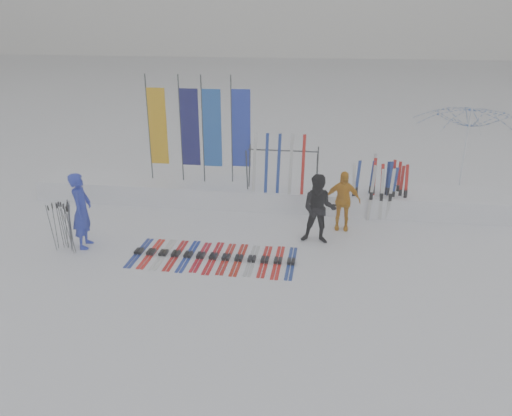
% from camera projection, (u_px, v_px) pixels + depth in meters
% --- Properties ---
extents(ground, '(120.00, 120.00, 0.00)m').
position_uv_depth(ground, '(236.00, 275.00, 11.05)').
color(ground, white).
rests_on(ground, ground).
extents(snow_bank, '(14.00, 1.60, 0.60)m').
position_uv_depth(snow_bank, '(264.00, 194.00, 15.18)').
color(snow_bank, white).
rests_on(snow_bank, ground).
extents(person_blue, '(0.55, 0.75, 1.90)m').
position_uv_depth(person_blue, '(82.00, 211.00, 12.11)').
color(person_blue, '#1E2EB1').
rests_on(person_blue, ground).
extents(person_black, '(0.90, 0.72, 1.78)m').
position_uv_depth(person_black, '(319.00, 209.00, 12.36)').
color(person_black, black).
rests_on(person_black, ground).
extents(person_yellow, '(0.96, 0.43, 1.61)m').
position_uv_depth(person_yellow, '(342.00, 200.00, 13.18)').
color(person_yellow, orange).
rests_on(person_yellow, ground).
extents(tent_canopy, '(3.35, 3.41, 3.01)m').
position_uv_depth(tent_canopy, '(465.00, 154.00, 14.87)').
color(tent_canopy, white).
rests_on(tent_canopy, ground).
extents(ski_row, '(3.86, 1.70, 0.07)m').
position_uv_depth(ski_row, '(214.00, 257.00, 11.82)').
color(ski_row, navy).
rests_on(ski_row, ground).
extents(pole_cluster, '(0.68, 0.51, 1.25)m').
position_uv_depth(pole_cluster, '(66.00, 226.00, 12.08)').
color(pole_cluster, '#595B60').
rests_on(pole_cluster, ground).
extents(feather_flags, '(3.12, 0.14, 3.20)m').
position_uv_depth(feather_flags, '(199.00, 128.00, 14.84)').
color(feather_flags, '#383A3F').
rests_on(feather_flags, ground).
extents(ski_rack, '(2.04, 0.80, 1.23)m').
position_uv_depth(ski_rack, '(282.00, 164.00, 14.34)').
color(ski_rack, '#383A3F').
rests_on(ski_rack, ground).
extents(upright_skis, '(1.52, 0.92, 1.69)m').
position_uv_depth(upright_skis, '(382.00, 189.00, 14.10)').
color(upright_skis, navy).
rests_on(upright_skis, ground).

